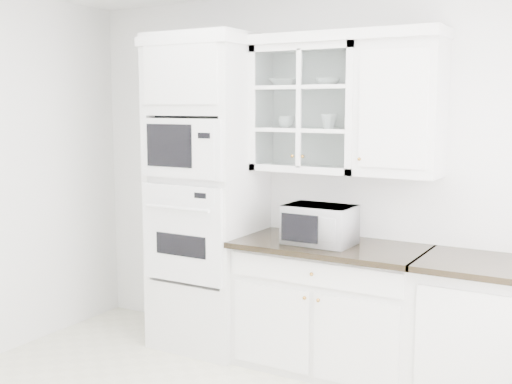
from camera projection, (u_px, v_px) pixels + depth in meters
The scene contains 12 objects.
room_shell at pixel (216, 122), 3.63m from camera, with size 4.00×3.50×2.70m.
oven_column at pixel (207, 194), 4.93m from camera, with size 0.76×0.68×2.40m.
base_cabinet_run at pixel (331, 306), 4.54m from camera, with size 1.32×0.67×0.92m.
extra_base_cabinet at pixel (477, 331), 4.04m from camera, with size 0.72×0.67×0.92m.
upper_cabinet_glass at pixel (309, 109), 4.59m from camera, with size 0.80×0.33×0.90m.
upper_cabinet_solid at pixel (401, 109), 4.26m from camera, with size 0.55×0.33×0.90m, color white.
crown_molding at pixel (295, 40), 4.56m from camera, with size 2.14×0.38×0.07m, color white.
countertop_microwave at pixel (321, 224), 4.45m from camera, with size 0.47×0.39×0.27m, color white.
bowl_a at pixel (285, 83), 4.66m from camera, with size 0.22×0.22×0.05m, color white.
bowl_b at pixel (327, 82), 4.50m from camera, with size 0.17×0.17×0.05m, color white.
cup_a at pixel (286, 122), 4.68m from camera, with size 0.11×0.11×0.09m, color white.
cup_b at pixel (329, 121), 4.52m from camera, with size 0.11×0.11×0.10m, color white.
Camera 1 is at (2.03, -2.61, 1.88)m, focal length 45.00 mm.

